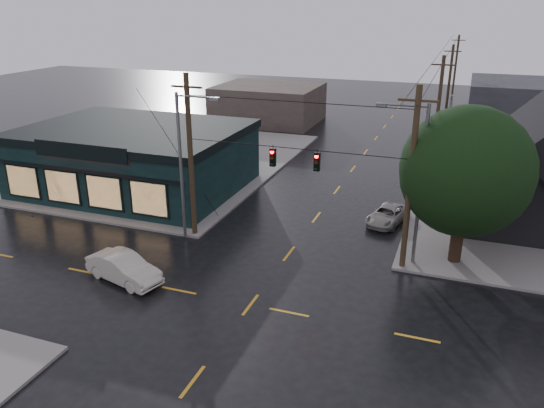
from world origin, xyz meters
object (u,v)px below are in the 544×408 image
(utility_pole_nw, at_px, (195,235))
(suv_silver, at_px, (388,215))
(sedan_cream, at_px, (124,268))
(corner_tree, at_px, (466,172))
(utility_pole_ne, at_px, (402,268))

(utility_pole_nw, bearing_deg, suv_silver, 28.89)
(utility_pole_nw, xyz_separation_m, sedan_cream, (-0.72, -6.56, 0.74))
(sedan_cream, xyz_separation_m, suv_silver, (11.95, 12.76, -0.18))
(corner_tree, xyz_separation_m, utility_pole_ne, (-2.70, -1.67, -5.44))
(utility_pole_ne, bearing_deg, sedan_cream, -154.44)
(corner_tree, bearing_deg, suv_silver, 134.65)
(utility_pole_ne, distance_m, suv_silver, 6.47)
(utility_pole_nw, distance_m, utility_pole_ne, 13.00)
(sedan_cream, bearing_deg, suv_silver, -28.12)
(utility_pole_ne, relative_size, sedan_cream, 2.25)
(utility_pole_nw, relative_size, sedan_cream, 2.25)
(corner_tree, relative_size, sedan_cream, 1.96)
(utility_pole_nw, relative_size, utility_pole_ne, 1.00)
(utility_pole_nw, distance_m, sedan_cream, 6.64)
(suv_silver, bearing_deg, sedan_cream, -120.60)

